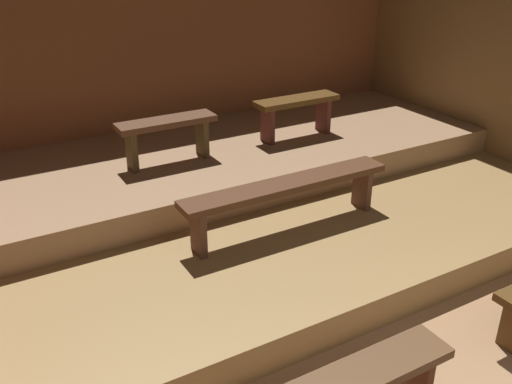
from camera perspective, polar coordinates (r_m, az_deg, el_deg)
The scene contains 7 objects.
ground at distance 4.42m, azimuth 7.65°, elevation -8.26°, with size 5.87×5.93×0.08m, color #A77A52.
wall_back at distance 6.08m, azimuth -6.92°, elevation 12.83°, with size 5.87×0.06×2.20m, color #955733.
platform_lower at distance 4.99m, azimuth 1.41°, elevation -1.72°, with size 5.07×3.29×0.25m, color #A47F4B.
platform_middle at distance 5.47m, azimuth -2.53°, elevation 3.56°, with size 5.07×1.83×0.25m, color tan.
bench_lower_center at distance 4.28m, azimuth 3.18°, elevation 0.17°, with size 1.74×0.24×0.40m.
bench_middle_left at distance 4.98m, azimuth -9.05°, elevation 6.22°, with size 0.87×0.24×0.40m.
bench_middle_right at distance 5.58m, azimuth 4.15°, elevation 8.53°, with size 0.87×0.24×0.40m.
Camera 1 is at (-2.33, -0.31, 2.38)m, focal length 39.31 mm.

